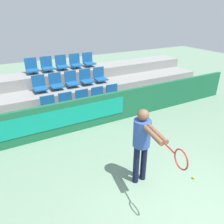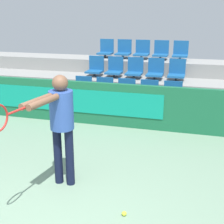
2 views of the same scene
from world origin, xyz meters
name	(u,v)px [view 2 (image 2 of 2)]	position (x,y,z in m)	size (l,w,h in m)	color
barrier_wall	(116,105)	(-0.05, 4.10, 0.51)	(11.75, 0.14, 1.02)	#19603D
bleacher_tier_front	(124,110)	(0.00, 4.73, 0.20)	(11.35, 1.09, 0.40)	gray
bleacher_tier_middle	(133,93)	(0.00, 5.81, 0.40)	(11.35, 1.09, 0.79)	gray
bleacher_tier_back	(140,78)	(0.00, 6.90, 0.60)	(11.35, 1.09, 1.19)	gray
stadium_chair_0	(82,90)	(-1.17, 4.86, 0.62)	(0.45, 0.46, 0.57)	#333333
stadium_chair_1	(104,91)	(-0.58, 4.86, 0.62)	(0.45, 0.46, 0.57)	#333333
stadium_chair_2	(126,93)	(0.00, 4.86, 0.62)	(0.45, 0.46, 0.57)	#333333
stadium_chair_3	(148,94)	(0.58, 4.86, 0.62)	(0.45, 0.46, 0.57)	#333333
stadium_chair_4	(172,96)	(1.17, 4.86, 0.62)	(0.45, 0.46, 0.57)	#333333
stadium_chair_5	(95,68)	(-1.17, 5.95, 1.02)	(0.45, 0.46, 0.57)	#333333
stadium_chair_6	(115,69)	(-0.58, 5.95, 1.02)	(0.45, 0.46, 0.57)	#333333
stadium_chair_7	(135,70)	(0.00, 5.95, 1.02)	(0.45, 0.46, 0.57)	#333333
stadium_chair_8	(155,71)	(0.58, 5.95, 1.02)	(0.45, 0.46, 0.57)	#333333
stadium_chair_9	(177,72)	(1.17, 5.95, 1.02)	(0.45, 0.46, 0.57)	#333333
stadium_chair_10	(106,50)	(-1.17, 7.03, 1.42)	(0.45, 0.46, 0.57)	#333333
stadium_chair_11	(124,51)	(-0.58, 7.03, 1.42)	(0.45, 0.46, 0.57)	#333333
stadium_chair_12	(142,51)	(0.00, 7.03, 1.42)	(0.45, 0.46, 0.57)	#333333
stadium_chair_13	(161,52)	(0.58, 7.03, 1.42)	(0.45, 0.46, 0.57)	#333333
stadium_chair_14	(180,53)	(1.17, 7.03, 1.42)	(0.45, 0.46, 0.57)	#333333
tennis_player	(59,119)	(-0.16, 1.31, 1.08)	(0.41, 1.55, 1.72)	black
tennis_ball	(124,214)	(0.94, 0.81, 0.03)	(0.07, 0.07, 0.07)	#CCDB33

